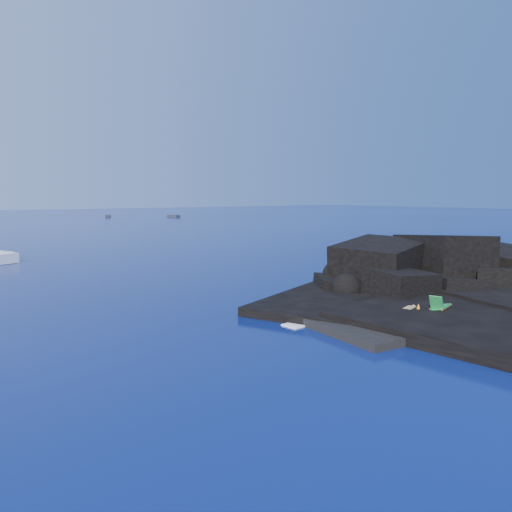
# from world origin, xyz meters

# --- Properties ---
(ground) EXTENTS (400.00, 400.00, 0.00)m
(ground) POSITION_xyz_m (0.00, 0.00, 0.00)
(ground) COLOR #040D3F
(ground) RESTS_ON ground
(headland) EXTENTS (24.00, 24.00, 3.60)m
(headland) POSITION_xyz_m (13.00, 3.00, 0.00)
(headland) COLOR black
(headland) RESTS_ON ground
(beach) EXTENTS (9.08, 6.86, 0.70)m
(beach) POSITION_xyz_m (4.50, 0.50, 0.00)
(beach) COLOR black
(beach) RESTS_ON ground
(surf_foam) EXTENTS (10.00, 8.00, 0.06)m
(surf_foam) POSITION_xyz_m (5.00, 5.00, 0.00)
(surf_foam) COLOR white
(surf_foam) RESTS_ON ground
(deck_chair) EXTENTS (1.71, 1.10, 1.08)m
(deck_chair) POSITION_xyz_m (6.15, -0.70, 0.89)
(deck_chair) COLOR #1A7735
(deck_chair) RESTS_ON beach
(towel) EXTENTS (2.14, 1.43, 0.05)m
(towel) POSITION_xyz_m (5.09, 0.23, 0.38)
(towel) COLOR white
(towel) RESTS_ON beach
(sunbather) EXTENTS (1.93, 1.00, 0.27)m
(sunbather) POSITION_xyz_m (5.09, 0.23, 0.54)
(sunbather) COLOR tan
(sunbather) RESTS_ON towel
(marker_cone) EXTENTS (0.35, 0.35, 0.52)m
(marker_cone) POSITION_xyz_m (5.19, -0.17, 0.61)
(marker_cone) COLOR orange
(marker_cone) RESTS_ON beach
(distant_boat_a) EXTENTS (2.75, 4.30, 0.55)m
(distant_boat_a) POSITION_xyz_m (33.22, 115.82, 0.00)
(distant_boat_a) COLOR black
(distant_boat_a) RESTS_ON ground
(distant_boat_b) EXTENTS (1.89, 4.38, 0.57)m
(distant_boat_b) POSITION_xyz_m (47.77, 106.63, 0.00)
(distant_boat_b) COLOR #26272C
(distant_boat_b) RESTS_ON ground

